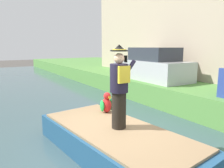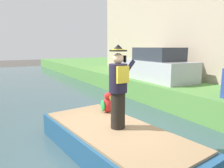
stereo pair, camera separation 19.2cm
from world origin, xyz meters
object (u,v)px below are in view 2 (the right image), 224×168
(boat, at_px, (114,141))
(parrot_plush, at_px, (107,104))
(parked_car_silver, at_px, (156,66))
(person_pirate, at_px, (118,87))

(boat, bearing_deg, parrot_plush, 68.88)
(parrot_plush, height_order, parked_car_silver, parked_car_silver)
(boat, height_order, parked_car_silver, parked_car_silver)
(parked_car_silver, bearing_deg, boat, -139.47)
(person_pirate, bearing_deg, parrot_plush, 76.07)
(boat, distance_m, person_pirate, 1.24)
(person_pirate, bearing_deg, boat, 173.31)
(person_pirate, bearing_deg, parked_car_silver, 43.96)
(parrot_plush, relative_size, parked_car_silver, 0.14)
(person_pirate, distance_m, parked_car_silver, 5.88)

